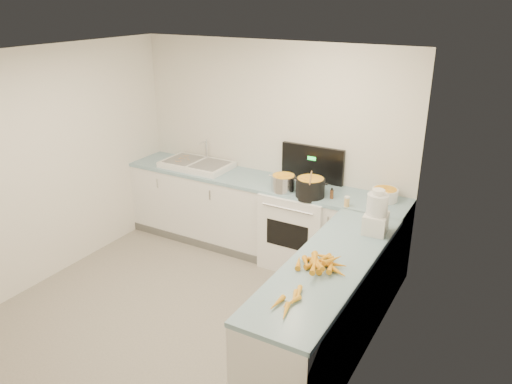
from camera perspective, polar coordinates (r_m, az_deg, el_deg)
The scene contains 19 objects.
floor at distance 5.06m, azimuth -9.47°, elevation -14.58°, with size 3.50×4.00×0.00m, color gray, non-canonical shape.
ceiling at distance 4.12m, azimuth -11.66°, elevation 14.73°, with size 3.50×4.00×0.00m, color silver, non-canonical shape.
wall_back at distance 6.01m, azimuth 1.77°, elevation 5.07°, with size 3.50×2.50×0.00m, color silver, non-canonical shape.
wall_left at distance 5.68m, azimuth -24.21°, elevation 2.10°, with size 4.00×2.50×0.00m, color silver, non-canonical shape.
wall_right at distance 3.66m, azimuth 11.34°, elevation -6.82°, with size 4.00×2.50×0.00m, color silver, non-canonical shape.
counter_back at distance 6.04m, azimuth 0.35°, elevation -2.75°, with size 3.50×0.62×0.94m.
counter_right at distance 4.39m, azimuth 8.11°, elevation -13.25°, with size 0.62×2.20×0.94m.
stove at distance 5.80m, azimuth 5.03°, elevation -3.88°, with size 0.76×0.65×1.36m.
sink at distance 6.31m, azimuth -6.79°, elevation 3.15°, with size 0.86×0.52×0.31m.
steel_pot at distance 5.51m, azimuth 3.15°, elevation 0.94°, with size 0.27×0.27×0.20m, color silver.
black_pot at distance 5.37m, azimuth 6.22°, elevation 0.43°, with size 0.31×0.31×0.22m, color black.
wooden_spoon at distance 5.33m, azimuth 6.27°, elevation 1.64°, with size 0.02×0.02×0.40m, color #AD7A47.
mixing_bowl at distance 5.42m, azimuth 14.51°, elevation -0.29°, with size 0.27×0.27×0.13m, color white.
extract_bottle at distance 5.36m, azimuth 8.65°, elevation -0.27°, with size 0.04×0.04×0.10m, color #593319.
spice_jar at distance 5.18m, azimuth 10.34°, elevation -1.15°, with size 0.05×0.05×0.09m, color #E5B266.
food_processor at distance 4.64m, azimuth 13.60°, elevation -2.48°, with size 0.23×0.27×0.42m.
carrot_pile at distance 4.03m, azimuth 7.28°, elevation -8.10°, with size 0.46×0.42×0.09m.
peeled_carrots at distance 3.60m, azimuth 3.86°, elevation -12.35°, with size 0.17×0.42×0.04m.
peelings at distance 6.41m, azimuth -8.40°, elevation 3.75°, with size 0.20×0.29×0.01m.
Camera 1 is at (2.69, -3.09, 2.97)m, focal length 35.00 mm.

